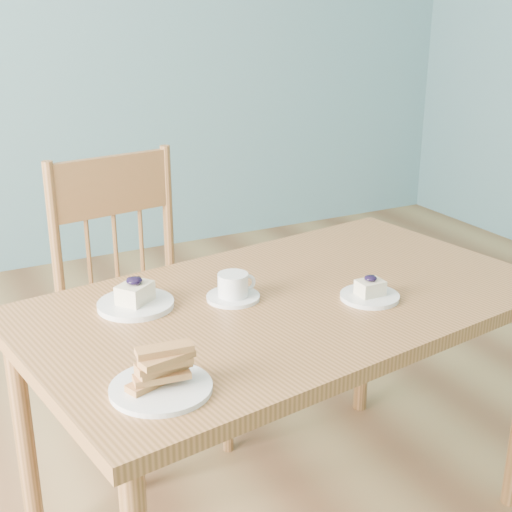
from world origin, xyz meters
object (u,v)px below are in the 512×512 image
(dining_table, at_px, (288,323))
(cheesecake_plate_near, at_px, (370,293))
(dining_chair, at_px, (139,306))
(cheesecake_plate_far, at_px, (135,299))
(biscotti_plate, at_px, (160,377))
(coffee_cup, at_px, (234,288))

(dining_table, distance_m, cheesecake_plate_near, 0.21)
(dining_table, bearing_deg, cheesecake_plate_near, -38.12)
(dining_table, relative_size, cheesecake_plate_near, 9.53)
(dining_chair, bearing_deg, cheesecake_plate_far, -116.59)
(biscotti_plate, bearing_deg, dining_table, 32.06)
(dining_table, xyz_separation_m, cheesecake_plate_near, (0.17, -0.10, 0.08))
(cheesecake_plate_near, relative_size, cheesecake_plate_far, 0.80)
(dining_chair, bearing_deg, biscotti_plate, -113.73)
(cheesecake_plate_near, bearing_deg, biscotti_plate, -164.20)
(dining_chair, bearing_deg, cheesecake_plate_near, -69.29)
(dining_table, bearing_deg, cheesecake_plate_far, 152.95)
(dining_chair, xyz_separation_m, cheesecake_plate_near, (0.37, -0.66, 0.22))
(cheesecake_plate_near, distance_m, coffee_cup, 0.33)
(dining_table, distance_m, biscotti_plate, 0.51)
(dining_chair, relative_size, coffee_cup, 7.15)
(cheesecake_plate_far, bearing_deg, biscotti_plate, -101.83)
(dining_chair, height_order, biscotti_plate, dining_chair)
(dining_chair, xyz_separation_m, cheesecake_plate_far, (-0.15, -0.45, 0.23))
(cheesecake_plate_near, bearing_deg, dining_chair, 119.17)
(cheesecake_plate_near, distance_m, biscotti_plate, 0.62)
(cheesecake_plate_far, xyz_separation_m, coffee_cup, (0.23, -0.06, 0.01))
(dining_chair, bearing_deg, coffee_cup, -89.80)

